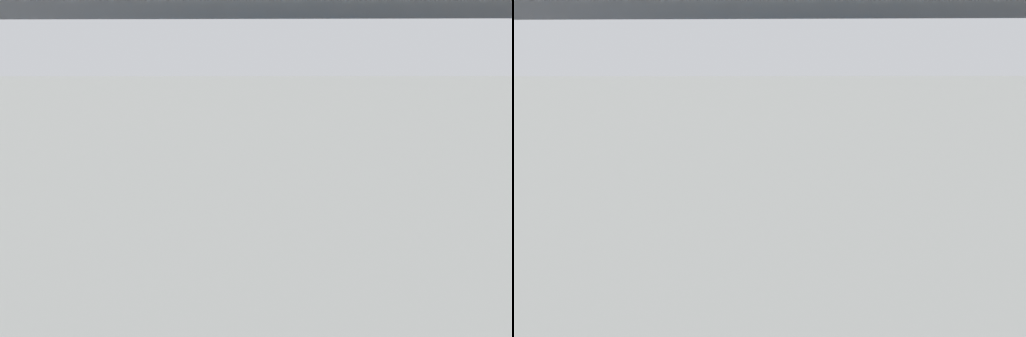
{
  "view_description": "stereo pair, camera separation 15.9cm",
  "coord_description": "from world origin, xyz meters",
  "views": [
    {
      "loc": [
        -0.93,
        18.76,
        4.12
      ],
      "look_at": [
        -0.65,
        -0.01,
        1.6
      ],
      "focal_mm": 37.27,
      "sensor_mm": 36.0,
      "label": 1
    },
    {
      "loc": [
        -1.09,
        18.76,
        4.12
      ],
      "look_at": [
        -0.65,
        -0.01,
        1.6
      ],
      "focal_mm": 37.27,
      "sensor_mm": 36.0,
      "label": 2
    }
  ],
  "objects": [
    {
      "name": "lane_dash_left",
      "position": [
        -4.0,
        -2.85,
        0.0
      ],
      "size": [
        2.0,
        0.2,
        0.01
      ],
      "primitive_type": "cube",
      "color": "silver",
      "rests_on": "ground"
    },
    {
      "name": "ground",
      "position": [
        0.0,
        0.0,
        0.0
      ],
      "size": [
        80.0,
        80.0,
        0.0
      ],
      "primitive_type": "plane",
      "color": "#38383D"
    },
    {
      "name": "pedestrian_overpass",
      "position": [
        0.0,
        9.88,
        5.32
      ],
      "size": [
        25.81,
        2.6,
        7.17
      ],
      "color": "gray",
      "rests_on": "ground"
    },
    {
      "name": "city_bus",
      "position": [
        -0.72,
        -0.51,
        1.88
      ],
      "size": [
        11.54,
        2.85,
        3.15
      ],
      "color": "#196BB7",
      "rests_on": "ground"
    },
    {
      "name": "lane_dash_right",
      "position": [
        4.0,
        -2.85,
        0.0
      ],
      "size": [
        2.0,
        0.2,
        0.01
      ],
      "primitive_type": "cube",
      "color": "silver",
      "rests_on": "ground"
    },
    {
      "name": "lane_dash_centre",
      "position": [
        0.0,
        -2.85,
        0.0
      ],
      "size": [
        2.0,
        0.2,
        0.01
      ],
      "primitive_type": "cube",
      "color": "silver",
      "rests_on": "ground"
    },
    {
      "name": "traffic_sign",
      "position": [
        6.69,
        -4.01,
        1.89
      ],
      "size": [
        0.08,
        0.6,
        2.8
      ],
      "color": "slate",
      "rests_on": "ground"
    },
    {
      "name": "lane_dash_rightmost",
      "position": [
        8.0,
        -2.85,
        0.0
      ],
      "size": [
        2.0,
        0.2,
        0.01
      ],
      "primitive_type": "cube",
      "color": "silver",
      "rests_on": "ground"
    },
    {
      "name": "lane_dash_leftmost",
      "position": [
        -8.0,
        -2.85,
        0.0
      ],
      "size": [
        2.0,
        0.2,
        0.01
      ],
      "primitive_type": "cube",
      "color": "silver",
      "rests_on": "ground"
    },
    {
      "name": "station_building",
      "position": [
        -2.8,
        14.3,
        2.1
      ],
      "size": [
        9.0,
        5.04,
        4.2
      ],
      "color": "gray",
      "rests_on": "ground"
    }
  ]
}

